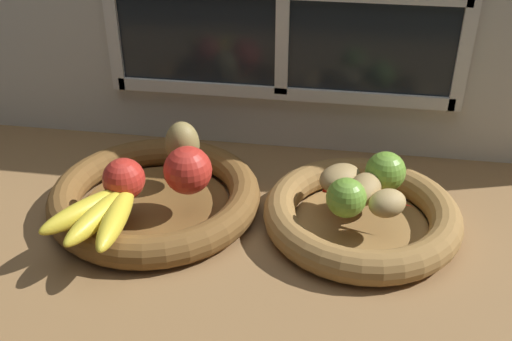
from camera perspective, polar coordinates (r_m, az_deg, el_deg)
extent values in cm
cube|color=olive|center=(97.38, 0.26, -6.39)|extent=(140.00, 90.00, 3.00)
cube|color=silver|center=(111.24, 2.74, 15.27)|extent=(140.00, 3.00, 55.00)
cube|color=white|center=(109.22, 20.16, 15.09)|extent=(2.40, 1.20, 40.40)
cube|color=white|center=(114.13, 2.40, 7.42)|extent=(64.00, 1.20, 2.40)
cylinder|color=brown|center=(102.42, -9.50, -3.39)|extent=(24.71, 24.71, 1.00)
torus|color=brown|center=(101.26, -9.61, -2.42)|extent=(35.31, 35.31, 5.18)
cylinder|color=olive|center=(98.13, 9.95, -5.15)|extent=(21.58, 21.58, 1.00)
torus|color=olive|center=(96.93, 10.06, -4.15)|extent=(31.50, 31.50, 5.18)
sphere|color=red|center=(95.38, -12.52, -0.81)|extent=(6.70, 6.70, 6.70)
sphere|color=red|center=(94.98, -6.54, 0.03)|extent=(7.77, 7.77, 7.77)
ellipsoid|color=olive|center=(102.35, -7.05, 2.52)|extent=(7.93, 8.01, 8.07)
ellipsoid|color=yellow|center=(92.63, -15.83, -3.59)|extent=(11.62, 15.27, 3.35)
ellipsoid|color=yellow|center=(90.94, -14.72, -4.12)|extent=(7.31, 16.39, 3.35)
ellipsoid|color=yellow|center=(89.82, -13.24, -4.38)|extent=(4.46, 16.26, 3.35)
sphere|color=brown|center=(96.13, -11.90, -1.63)|extent=(3.02, 3.02, 3.02)
ellipsoid|color=tan|center=(91.72, 12.44, -3.16)|extent=(7.74, 7.52, 4.14)
ellipsoid|color=#A38451|center=(94.28, 10.32, -1.77)|extent=(7.08, 8.82, 4.41)
ellipsoid|color=#A38451|center=(96.78, 8.05, -0.70)|extent=(9.22, 9.33, 4.15)
sphere|color=#6B9E33|center=(90.24, 8.62, -2.59)|extent=(6.10, 6.10, 6.10)
sphere|color=#6B9E33|center=(97.48, 12.27, -0.10)|extent=(6.49, 6.49, 6.49)
cone|color=red|center=(95.13, 10.63, -2.49)|extent=(14.25, 4.86, 1.61)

